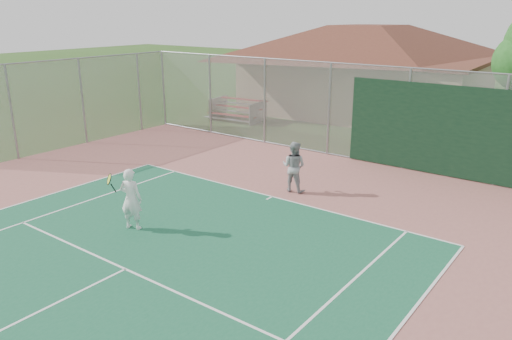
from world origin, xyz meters
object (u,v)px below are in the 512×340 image
at_px(clubhouse, 366,61).
at_px(player_white_front, 131,199).
at_px(player_grey_back, 294,167).
at_px(bleachers, 237,109).

bearing_deg(clubhouse, player_white_front, -85.90).
distance_m(clubhouse, player_grey_back, 13.54).
bearing_deg(player_white_front, clubhouse, -104.16).
height_order(bleachers, player_grey_back, player_grey_back).
height_order(clubhouse, player_grey_back, clubhouse).
bearing_deg(clubhouse, player_grey_back, -76.11).
xyz_separation_m(clubhouse, player_grey_back, (3.74, -12.86, -2.01)).
distance_m(clubhouse, player_white_front, 17.88).
relative_size(bleachers, player_grey_back, 1.84).
relative_size(bleachers, player_white_front, 1.75).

